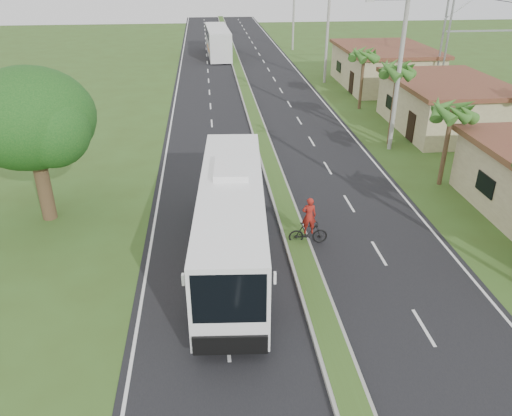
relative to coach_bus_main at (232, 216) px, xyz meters
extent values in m
plane|color=#38511E|center=(3.02, -5.15, -2.18)|extent=(180.00, 180.00, 0.00)
cube|color=black|center=(3.02, 14.85, -2.17)|extent=(14.00, 160.00, 0.02)
cube|color=gray|center=(3.02, 14.85, -2.09)|extent=(1.20, 160.00, 0.17)
cube|color=#38511E|center=(3.02, 14.85, -2.00)|extent=(0.95, 160.00, 0.02)
cube|color=silver|center=(-3.68, 14.85, -2.18)|extent=(0.12, 160.00, 0.01)
cube|color=silver|center=(9.72, 14.85, -2.18)|extent=(0.12, 160.00, 0.01)
cube|color=tan|center=(17.02, 16.85, -0.51)|extent=(7.00, 10.00, 3.35)
cube|color=maroon|center=(17.02, 16.85, 1.33)|extent=(7.60, 10.60, 0.32)
cube|color=tan|center=(17.02, 30.85, -0.43)|extent=(8.00, 11.00, 3.50)
cube|color=maroon|center=(17.02, 30.85, 1.48)|extent=(8.60, 11.60, 0.32)
cylinder|color=#473321|center=(12.42, 6.85, 0.12)|extent=(0.26, 0.26, 4.60)
cylinder|color=#473321|center=(11.82, 13.85, 0.52)|extent=(0.26, 0.26, 5.40)
cylinder|color=#473321|center=(12.32, 22.85, 0.22)|extent=(0.26, 0.26, 4.80)
cylinder|color=#473321|center=(-8.98, 4.85, -0.18)|extent=(0.70, 0.70, 4.00)
ellipsoid|color=#114214|center=(-8.98, 4.85, 3.02)|extent=(6.00, 6.00, 4.68)
sphere|color=#114214|center=(-10.38, 5.65, 2.52)|extent=(3.80, 3.80, 3.80)
sphere|color=#114214|center=(-7.78, 3.85, 2.72)|extent=(3.40, 3.40, 3.40)
cylinder|color=gray|center=(11.52, 12.85, 3.82)|extent=(0.28, 0.28, 12.00)
cube|color=gray|center=(10.32, 12.85, 7.32)|extent=(2.40, 0.10, 0.10)
cylinder|color=gray|center=(11.52, 32.85, 3.32)|extent=(0.28, 0.28, 11.00)
cylinder|color=gray|center=(11.52, 52.85, 3.07)|extent=(0.28, 0.28, 10.50)
cylinder|color=gray|center=(20.02, 24.35, 3.82)|extent=(0.18, 0.18, 12.00)
cylinder|color=gray|center=(20.02, 25.35, 3.82)|extent=(0.18, 0.18, 12.00)
cube|color=gray|center=(25.02, 24.85, 3.82)|extent=(10.00, 0.14, 0.14)
cube|color=white|center=(0.00, -0.06, -0.11)|extent=(3.42, 12.44, 3.23)
cube|color=black|center=(0.04, 0.55, 0.60)|extent=(3.30, 9.99, 1.29)
cube|color=black|center=(-0.43, -6.13, 0.41)|extent=(2.31, 0.30, 1.81)
cube|color=#A71F0D|center=(-0.09, -1.28, -0.76)|extent=(2.98, 5.50, 0.56)
cube|color=gold|center=(0.02, 0.25, -1.01)|extent=(2.82, 3.25, 0.26)
cube|color=white|center=(0.08, 1.17, 1.65)|extent=(1.60, 2.55, 0.29)
cylinder|color=black|center=(-1.43, -3.86, -1.65)|extent=(0.40, 1.09, 1.07)
cylinder|color=black|center=(0.88, -4.02, -1.65)|extent=(0.40, 1.09, 1.07)
cylinder|color=black|center=(-0.93, 3.29, -1.65)|extent=(0.40, 1.09, 1.07)
cylinder|color=black|center=(1.38, 3.13, -1.65)|extent=(0.40, 1.09, 1.07)
cube|color=white|center=(1.04, 49.06, -0.33)|extent=(3.04, 12.28, 3.39)
cube|color=black|center=(1.02, 49.59, 0.69)|extent=(2.99, 9.10, 1.15)
cube|color=#CE6414|center=(1.08, 48.00, -0.97)|extent=(2.89, 5.92, 0.37)
cylinder|color=black|center=(0.04, 43.99, -1.68)|extent=(0.35, 1.03, 1.02)
cylinder|color=black|center=(2.37, 44.06, -1.68)|extent=(0.35, 1.03, 1.02)
cylinder|color=black|center=(-0.27, 53.53, -1.68)|extent=(0.35, 1.03, 1.02)
cylinder|color=black|center=(2.06, 53.60, -1.68)|extent=(0.35, 1.03, 1.02)
imported|color=black|center=(3.52, 1.04, -1.65)|extent=(1.81, 0.58, 1.08)
imported|color=maroon|center=(3.52, 1.04, -0.75)|extent=(0.67, 0.45, 1.78)
camera|label=1|loc=(-0.85, -18.40, 9.73)|focal=35.00mm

